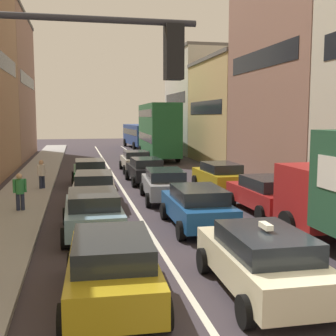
{
  "coord_description": "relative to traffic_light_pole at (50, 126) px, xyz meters",
  "views": [
    {
      "loc": [
        -4.07,
        -7.17,
        3.96
      ],
      "look_at": [
        0.0,
        12.0,
        1.6
      ],
      "focal_mm": 46.07,
      "sensor_mm": 36.0,
      "label": 1
    }
  ],
  "objects": [
    {
      "name": "sedan_left_lane_front",
      "position": [
        1.05,
        2.17,
        -3.02
      ],
      "size": [
        2.2,
        4.37,
        1.49
      ],
      "rotation": [
        0.0,
        0.0,
        1.53
      ],
      "color": "#B29319",
      "rests_on": "ground"
    },
    {
      "name": "sedan_left_lane_fourth",
      "position": [
        1.08,
        18.22,
        -3.02
      ],
      "size": [
        2.08,
        4.31,
        1.49
      ],
      "rotation": [
        0.0,
        0.0,
        1.58
      ],
      "color": "#19592D",
      "rests_on": "ground"
    },
    {
      "name": "sidewalk_left",
      "position": [
        -2.25,
        20.43,
        -3.75
      ],
      "size": [
        2.6,
        64.0,
        0.14
      ],
      "primitive_type": "cube",
      "color": "#9D9D9D",
      "rests_on": "ground"
    },
    {
      "name": "bus_mid_queue_primary",
      "position": [
        7.79,
        32.56,
        -0.99
      ],
      "size": [
        3.1,
        10.59,
        5.06
      ],
      "rotation": [
        0.0,
        0.0,
        1.53
      ],
      "color": "#1E6033",
      "rests_on": "ground"
    },
    {
      "name": "traffic_light_pole",
      "position": [
        0.0,
        0.0,
        0.0
      ],
      "size": [
        3.58,
        0.38,
        5.5
      ],
      "color": "#2D2D33",
      "rests_on": "ground"
    },
    {
      "name": "sedan_centre_lane_fifth",
      "position": [
        4.49,
        23.89,
        -3.02
      ],
      "size": [
        2.1,
        4.32,
        1.49
      ],
      "rotation": [
        0.0,
        0.0,
        1.56
      ],
      "color": "beige",
      "rests_on": "ground"
    },
    {
      "name": "bus_far_queue_secondary",
      "position": [
        8.04,
        46.32,
        -2.06
      ],
      "size": [
        3.15,
        10.6,
        2.9
      ],
      "rotation": [
        0.0,
        0.0,
        1.62
      ],
      "color": "navy",
      "rests_on": "ground"
    },
    {
      "name": "ground_plane",
      "position": [
        4.45,
        0.43,
        -3.82
      ],
      "size": [
        140.0,
        140.0,
        0.0
      ],
      "primitive_type": "plane",
      "color": "#393239"
    },
    {
      "name": "lane_stripe_left",
      "position": [
        2.75,
        20.43,
        -3.81
      ],
      "size": [
        0.16,
        60.0,
        0.01
      ],
      "primitive_type": "cube",
      "color": "silver",
      "rests_on": "ground"
    },
    {
      "name": "sedan_centre_lane_second",
      "position": [
        4.51,
        7.71,
        -3.02
      ],
      "size": [
        2.11,
        4.33,
        1.49
      ],
      "rotation": [
        0.0,
        0.0,
        1.56
      ],
      "color": "#194C8C",
      "rests_on": "ground"
    },
    {
      "name": "wagon_left_lane_second",
      "position": [
        0.86,
        7.6,
        -3.02
      ],
      "size": [
        2.08,
        4.31,
        1.49
      ],
      "rotation": [
        0.0,
        0.0,
        1.58
      ],
      "color": "#759EB7",
      "rests_on": "ground"
    },
    {
      "name": "wagon_right_lane_far",
      "position": [
        7.85,
        15.04,
        -3.02
      ],
      "size": [
        2.15,
        4.34,
        1.49
      ],
      "rotation": [
        0.0,
        0.0,
        1.6
      ],
      "color": "#B29319",
      "rests_on": "ground"
    },
    {
      "name": "hatchback_centre_lane_third",
      "position": [
        4.39,
        12.88,
        -3.02
      ],
      "size": [
        2.27,
        4.4,
        1.49
      ],
      "rotation": [
        0.0,
        0.0,
        1.51
      ],
      "color": "gray",
      "rests_on": "ground"
    },
    {
      "name": "taxi_centre_lane_front",
      "position": [
        4.35,
        1.87,
        -3.02
      ],
      "size": [
        2.12,
        4.33,
        1.66
      ],
      "rotation": [
        0.0,
        0.0,
        1.55
      ],
      "color": "beige",
      "rests_on": "ground"
    },
    {
      "name": "pedestrian_near_kerb",
      "position": [
        -1.93,
        11.43,
        -2.87
      ],
      "size": [
        0.53,
        0.34,
        1.66
      ],
      "rotation": [
        0.0,
        0.0,
        4.93
      ],
      "color": "#262D47",
      "rests_on": "ground"
    },
    {
      "name": "lane_stripe_right",
      "position": [
        6.15,
        20.43,
        -3.81
      ],
      "size": [
        0.16,
        60.0,
        0.01
      ],
      "primitive_type": "cube",
      "color": "silver",
      "rests_on": "ground"
    },
    {
      "name": "building_row_right",
      "position": [
        14.35,
        21.23,
        2.07
      ],
      "size": [
        7.2,
        43.9,
        13.43
      ],
      "rotation": [
        0.0,
        0.0,
        -1.57
      ],
      "color": "beige",
      "rests_on": "ground"
    },
    {
      "name": "sedan_right_lane_behind_truck",
      "position": [
        7.96,
        9.47,
        -3.02
      ],
      "size": [
        2.16,
        4.35,
        1.49
      ],
      "rotation": [
        0.0,
        0.0,
        1.6
      ],
      "color": "#A51E1E",
      "rests_on": "ground"
    },
    {
      "name": "coupe_centre_lane_fourth",
      "position": [
        4.37,
        18.42,
        -3.02
      ],
      "size": [
        2.12,
        4.33,
        1.49
      ],
      "rotation": [
        0.0,
        0.0,
        1.59
      ],
      "color": "black",
      "rests_on": "ground"
    },
    {
      "name": "sedan_left_lane_third",
      "position": [
        1.09,
        12.51,
        -3.02
      ],
      "size": [
        2.21,
        4.37,
        1.49
      ],
      "rotation": [
        0.0,
        0.0,
        1.53
      ],
      "color": "silver",
      "rests_on": "ground"
    },
    {
      "name": "pedestrian_mid_sidewalk",
      "position": [
        -1.48,
        16.81,
        -2.87
      ],
      "size": [
        0.42,
        0.41,
        1.66
      ],
      "rotation": [
        0.0,
        0.0,
        2.34
      ],
      "color": "#262D47",
      "rests_on": "ground"
    }
  ]
}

